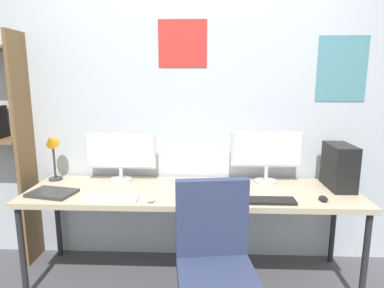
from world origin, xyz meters
TOP-DOWN VIEW (x-y plane):
  - wall_back at (0.00, 1.02)m, footprint 4.92×0.11m
  - desk at (0.00, 0.60)m, footprint 2.52×0.68m
  - office_chair at (0.16, -0.06)m, footprint 0.52×0.52m
  - monitor_left at (-0.60, 0.81)m, footprint 0.59×0.18m
  - monitor_right at (0.60, 0.81)m, footprint 0.58×0.18m
  - pc_tower at (1.14, 0.70)m, footprint 0.17×0.34m
  - desk_lamp at (-1.16, 0.79)m, footprint 0.11×0.16m
  - keyboard_left at (-0.56, 0.37)m, footprint 0.38×0.13m
  - keyboard_right at (0.56, 0.37)m, footprint 0.33×0.13m
  - mouse_left_side at (-0.27, 0.35)m, footprint 0.06×0.10m
  - mouse_right_side at (0.93, 0.41)m, footprint 0.06×0.10m
  - laptop_closed at (-1.02, 0.46)m, footprint 0.36×0.28m

SIDE VIEW (x-z plane):
  - office_chair at x=0.16m, z-range -0.09..0.90m
  - desk at x=0.00m, z-range 0.32..1.06m
  - keyboard_left at x=-0.56m, z-range 0.74..0.76m
  - keyboard_right at x=0.56m, z-range 0.74..0.76m
  - laptop_closed at x=-1.02m, z-range 0.74..0.76m
  - mouse_left_side at x=-0.27m, z-range 0.74..0.77m
  - mouse_right_side at x=0.93m, z-range 0.74..0.77m
  - pc_tower at x=1.14m, z-range 0.74..1.08m
  - monitor_left at x=-0.60m, z-range 0.77..1.17m
  - monitor_right at x=0.60m, z-range 0.78..1.20m
  - desk_lamp at x=-1.16m, z-range 0.81..1.22m
  - wall_back at x=0.00m, z-range 0.00..2.60m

